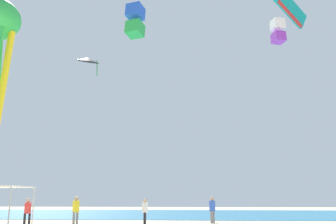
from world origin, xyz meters
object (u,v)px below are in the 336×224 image
Objects in this scene: person_far_shore at (145,209)px; person_near_tent at (212,208)px; kite_box_white at (278,31)px; kite_box_blue at (135,21)px; person_central at (28,210)px; kite_delta_black at (88,60)px; kite_parafoil_teal at (290,8)px; person_rightmost at (76,208)px; canopy_tent at (0,189)px.

person_near_tent is at bearing -72.87° from person_far_shore.
kite_box_white is at bearing -39.05° from person_near_tent.
person_central is at bearing -95.51° from kite_box_blue.
kite_parafoil_teal is at bearing 139.07° from kite_delta_black.
person_far_shore is 0.50× the size of kite_box_blue.
person_rightmost reaches higher than person_near_tent.
kite_box_white reaches higher than person_far_shore.
person_near_tent is 0.47× the size of kite_delta_black.
canopy_tent is at bearing 132.08° from person_far_shore.
person_near_tent is 4.75m from person_far_shore.
kite_box_white is at bearing 30.50° from canopy_tent.
person_near_tent is 0.89× the size of kite_box_white.
person_rightmost is (2.54, 4.90, -1.13)m from canopy_tent.
canopy_tent is 0.60× the size of kite_parafoil_teal.
kite_box_blue is 10.17m from kite_delta_black.
person_far_shore is (6.78, 6.38, -1.23)m from canopy_tent.
kite_box_white is (14.46, 5.11, 13.88)m from person_rightmost.
kite_parafoil_teal reaches higher than person_rightmost.
kite_delta_black is (-5.00, 17.17, 16.46)m from person_rightmost.
person_central is 1.02× the size of person_far_shore.
person_central is 7.40m from person_far_shore.
person_near_tent is 0.39× the size of kite_parafoil_teal.
kite_box_white is at bearing -71.58° from person_far_shore.
kite_delta_black is 1.89× the size of kite_box_white.
person_rightmost is at bearing 139.10° from person_near_tent.
person_far_shore is 28.52m from kite_parafoil_teal.
person_near_tent is at bearing -179.35° from kite_box_white.
kite_box_blue is at bearing -161.41° from person_central.
kite_box_white reaches higher than person_central.
kite_parafoil_teal reaches higher than person_central.
person_near_tent is 25.85m from kite_parafoil_teal.
person_central is 0.93× the size of person_rightmost.
canopy_tent is 26.98m from kite_delta_black.
kite_box_blue is 1.66× the size of kite_box_white.
person_rightmost is at bearing 173.98° from kite_parafoil_teal.
canopy_tent is 0.74× the size of kite_delta_black.
kite_delta_black is (-13.74, 14.20, 16.48)m from person_near_tent.
kite_delta_black reaches higher than canopy_tent.
person_central is 0.85× the size of kite_box_white.
person_near_tent is 25.73m from kite_delta_black.
kite_parafoil_teal reaches higher than kite_box_blue.
person_far_shore is at bearing -56.05° from kite_box_blue.
person_rightmost is at bearing 179.54° from kite_box_white.
person_near_tent is at bearing 150.71° from person_central.
kite_box_blue reaches higher than person_rightmost.
canopy_tent is at bearing -88.94° from kite_box_blue.
kite_box_blue is at bearing 75.96° from person_near_tent.
canopy_tent is 22.42m from kite_box_blue.
person_rightmost is at bearing 62.57° from canopy_tent.
person_rightmost is 20.69m from kite_box_white.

